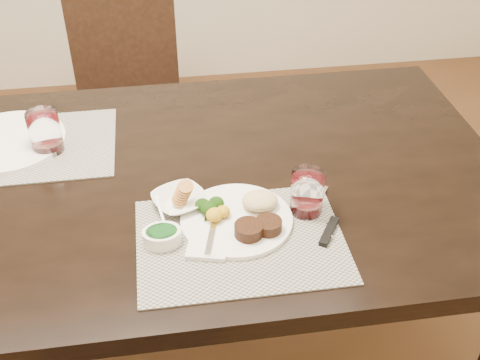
{
  "coord_description": "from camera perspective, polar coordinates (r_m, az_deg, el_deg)",
  "views": [
    {
      "loc": [
        0.12,
        -1.24,
        1.67
      ],
      "look_at": [
        0.29,
        -0.13,
        0.82
      ],
      "focal_mm": 45.0,
      "sensor_mm": 36.0,
      "label": 1
    }
  ],
  "objects": [
    {
      "name": "dining_table",
      "position": [
        1.6,
        -11.14,
        -2.42
      ],
      "size": [
        2.0,
        1.0,
        0.75
      ],
      "color": "black",
      "rests_on": "ground"
    },
    {
      "name": "chair_far",
      "position": [
        2.47,
        -10.56,
        8.3
      ],
      "size": [
        0.42,
        0.42,
        0.9
      ],
      "color": "black",
      "rests_on": "ground"
    },
    {
      "name": "placemat_near",
      "position": [
        1.34,
        0.05,
        -5.75
      ],
      "size": [
        0.46,
        0.34,
        0.0
      ],
      "primitive_type": "cube",
      "color": "gray",
      "rests_on": "dining_table"
    },
    {
      "name": "placemat_far",
      "position": [
        1.74,
        -19.33,
        2.97
      ],
      "size": [
        0.46,
        0.34,
        0.0
      ],
      "primitive_type": "cube",
      "color": "gray",
      "rests_on": "dining_table"
    },
    {
      "name": "dinner_plate",
      "position": [
        1.38,
        0.18,
        -3.53
      ],
      "size": [
        0.26,
        0.26,
        0.05
      ],
      "rotation": [
        0.0,
        0.0,
        -0.36
      ],
      "color": "white",
      "rests_on": "placemat_near"
    },
    {
      "name": "napkin_fork",
      "position": [
        1.35,
        -2.86,
        -5.22
      ],
      "size": [
        0.12,
        0.17,
        0.02
      ],
      "rotation": [
        0.0,
        0.0,
        -0.25
      ],
      "color": "white",
      "rests_on": "placemat_near"
    },
    {
      "name": "steak_knife",
      "position": [
        1.39,
        8.14,
        -4.15
      ],
      "size": [
        0.09,
        0.22,
        0.01
      ],
      "rotation": [
        0.0,
        0.0,
        -0.56
      ],
      "color": "silver",
      "rests_on": "placemat_near"
    },
    {
      "name": "cracker_bowl",
      "position": [
        1.43,
        -5.75,
        -1.92
      ],
      "size": [
        0.16,
        0.16,
        0.05
      ],
      "rotation": [
        0.0,
        0.0,
        0.42
      ],
      "color": "white",
      "rests_on": "placemat_near"
    },
    {
      "name": "sauce_ramekin",
      "position": [
        1.34,
        -7.41,
        -5.27
      ],
      "size": [
        0.09,
        0.13,
        0.07
      ],
      "rotation": [
        0.0,
        0.0,
        0.26
      ],
      "color": "white",
      "rests_on": "placemat_near"
    },
    {
      "name": "wine_glass_near",
      "position": [
        1.4,
        6.38,
        -1.36
      ],
      "size": [
        0.08,
        0.08,
        0.11
      ],
      "rotation": [
        0.0,
        0.0,
        -0.3
      ],
      "color": "white",
      "rests_on": "placemat_near"
    },
    {
      "name": "far_plate",
      "position": [
        1.76,
        -21.15,
        3.42
      ],
      "size": [
        0.31,
        0.31,
        0.01
      ],
      "primitive_type": "cylinder",
      "color": "white",
      "rests_on": "placemat_far"
    },
    {
      "name": "wine_glass_far",
      "position": [
        1.68,
        -17.96,
        4.17
      ],
      "size": [
        0.08,
        0.08,
        0.12
      ],
      "rotation": [
        0.0,
        0.0,
        0.19
      ],
      "color": "white",
      "rests_on": "placemat_far"
    }
  ]
}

